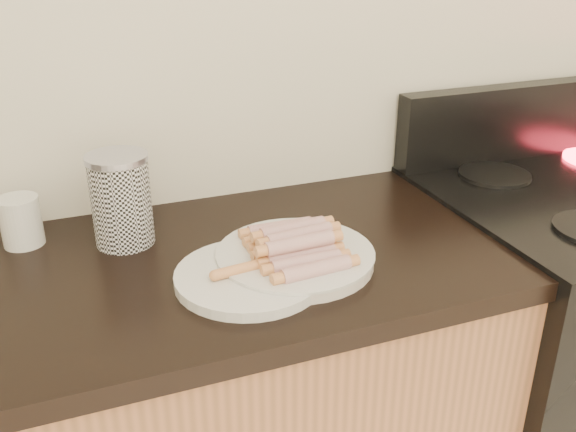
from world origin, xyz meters
name	(u,v)px	position (x,y,z in m)	size (l,w,h in m)	color
wall_back	(243,23)	(0.00, 2.00, 1.30)	(4.00, 0.04, 2.60)	silver
stove	(563,347)	(0.78, 1.68, 0.46)	(0.76, 0.65, 0.91)	black
stove_panel	(524,120)	(0.78, 1.96, 1.01)	(0.76, 0.06, 0.20)	black
burner_far_left	(495,175)	(0.61, 1.84, 0.92)	(0.18, 0.18, 0.01)	black
main_plate	(295,259)	(-0.02, 1.62, 0.91)	(0.30, 0.30, 0.02)	white
side_plate	(249,277)	(-0.13, 1.59, 0.91)	(0.27, 0.27, 0.02)	white
hotdog_pile	(295,244)	(-0.02, 1.62, 0.94)	(0.13, 0.22, 0.05)	#953A34
plain_sausages	(249,267)	(-0.13, 1.59, 0.93)	(0.13, 0.04, 0.02)	#DF8840
canister	(121,200)	(-0.32, 1.83, 1.00)	(0.12, 0.12, 0.19)	silver
mug	(21,221)	(-0.51, 1.90, 0.95)	(0.08, 0.08, 0.10)	white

